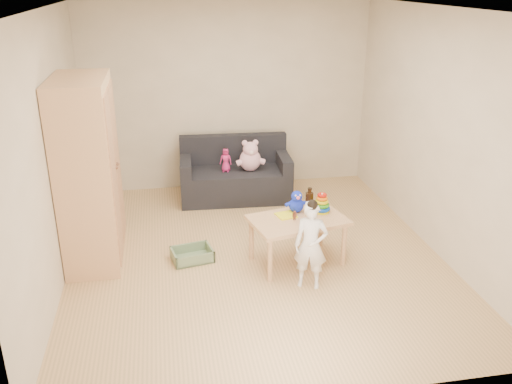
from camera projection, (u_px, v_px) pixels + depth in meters
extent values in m
plane|color=tan|center=(256.00, 255.00, 6.01)|extent=(4.50, 4.50, 0.00)
plane|color=white|center=(255.00, 8.00, 5.05)|extent=(4.50, 4.50, 0.00)
plane|color=beige|center=(228.00, 97.00, 7.59)|extent=(4.00, 0.00, 4.00)
plane|color=beige|center=(316.00, 241.00, 3.47)|extent=(4.00, 0.00, 4.00)
plane|color=beige|center=(51.00, 153.00, 5.20)|extent=(0.00, 4.50, 4.50)
plane|color=beige|center=(437.00, 133.00, 5.85)|extent=(0.00, 4.50, 4.50)
cube|color=#EAB880|center=(88.00, 172.00, 5.63)|extent=(0.54, 1.09, 1.96)
cube|color=black|center=(235.00, 184.00, 7.48)|extent=(1.53, 0.82, 0.42)
cube|color=#EDBB82|center=(297.00, 240.00, 5.77)|extent=(1.09, 0.82, 0.52)
imported|color=white|center=(311.00, 246.00, 5.26)|extent=(0.38, 0.32, 0.88)
imported|color=#DA2879|center=(226.00, 160.00, 7.27)|extent=(0.18, 0.15, 0.32)
cylinder|color=#FFFB0D|center=(321.00, 211.00, 5.83)|extent=(0.17, 0.17, 0.02)
cylinder|color=silver|center=(322.00, 202.00, 5.79)|extent=(0.02, 0.02, 0.20)
torus|color=blue|center=(321.00, 208.00, 5.82)|extent=(0.19, 0.19, 0.04)
torus|color=#309617|center=(322.00, 205.00, 5.80)|extent=(0.17, 0.17, 0.04)
torus|color=yellow|center=(322.00, 201.00, 5.79)|extent=(0.15, 0.15, 0.04)
torus|color=orange|center=(322.00, 198.00, 5.77)|extent=(0.12, 0.12, 0.04)
torus|color=red|center=(322.00, 195.00, 5.76)|extent=(0.10, 0.10, 0.03)
cylinder|color=black|center=(309.00, 201.00, 5.87)|extent=(0.08, 0.08, 0.19)
cylinder|color=black|center=(310.00, 191.00, 5.82)|extent=(0.04, 0.04, 0.05)
cylinder|color=black|center=(310.00, 189.00, 5.81)|extent=(0.05, 0.05, 0.02)
cube|color=#FFF81A|center=(286.00, 215.00, 5.73)|extent=(0.23, 0.23, 0.01)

